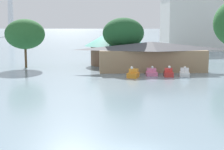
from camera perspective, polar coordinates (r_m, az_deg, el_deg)
name	(u,v)px	position (r m, az deg, el deg)	size (l,w,h in m)	color
pedal_boat_orange	(133,74)	(51.95, 3.54, 0.18)	(2.20, 2.81, 1.77)	orange
pedal_boat_pink	(152,72)	(54.32, 6.56, 0.42)	(1.76, 2.30, 1.60)	pink
pedal_boat_red	(169,73)	(53.65, 9.35, 0.33)	(1.59, 2.45, 1.76)	red
pedal_boat_white	(184,73)	(54.48, 11.91, 0.36)	(2.00, 2.82, 1.61)	white
boathouse	(152,56)	(59.28, 6.60, 3.18)	(19.34, 6.66, 5.04)	#9E7F5B
green_roof_pavilion	(116,44)	(68.57, 0.61, 5.10)	(12.43, 12.43, 8.02)	brown
shoreline_tree_tall_left	(25,34)	(65.90, -14.21, 6.57)	(7.29, 7.29, 8.97)	brown
shoreline_tree_mid	(123,33)	(62.48, 1.88, 6.92)	(7.48, 7.48, 9.18)	brown
background_building_block	(198,22)	(115.87, 14.10, 8.51)	(22.50, 16.02, 17.91)	silver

